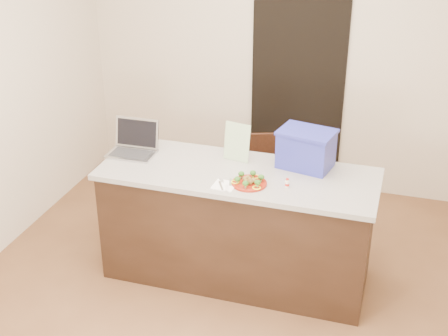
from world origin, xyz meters
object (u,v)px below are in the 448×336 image
(plate, at_px, (249,183))
(napkin, at_px, (224,185))
(laptop, at_px, (134,144))
(island, at_px, (237,225))
(chair, at_px, (255,174))
(blue_box, at_px, (306,149))
(yogurt_bottle, at_px, (287,184))

(plate, relative_size, napkin, 1.61)
(laptop, bearing_deg, island, -7.24)
(napkin, xyz_separation_m, laptop, (-0.84, 0.34, 0.07))
(chair, bearing_deg, napkin, -107.19)
(laptop, bearing_deg, napkin, -22.79)
(plate, xyz_separation_m, blue_box, (0.32, 0.40, 0.14))
(yogurt_bottle, height_order, blue_box, blue_box)
(plate, height_order, yogurt_bottle, yogurt_bottle)
(laptop, relative_size, blue_box, 0.81)
(blue_box, height_order, chair, blue_box)
(yogurt_bottle, bearing_deg, napkin, -165.31)
(island, distance_m, blue_box, 0.79)
(plate, xyz_separation_m, laptop, (-1.01, 0.27, 0.06))
(laptop, bearing_deg, yogurt_bottle, -11.06)
(island, xyz_separation_m, yogurt_bottle, (0.40, -0.13, 0.49))
(laptop, xyz_separation_m, chair, (0.79, 0.76, -0.52))
(plate, relative_size, laptop, 0.69)
(island, distance_m, chair, 0.86)
(plate, bearing_deg, yogurt_bottle, 8.19)
(napkin, relative_size, blue_box, 0.35)
(island, bearing_deg, laptop, 173.68)
(napkin, relative_size, laptop, 0.43)
(napkin, bearing_deg, blue_box, 44.27)
(plate, height_order, napkin, plate)
(island, distance_m, plate, 0.51)
(island, relative_size, yogurt_bottle, 31.11)
(laptop, bearing_deg, blue_box, 4.88)
(yogurt_bottle, height_order, chair, yogurt_bottle)
(napkin, distance_m, chair, 1.19)
(napkin, xyz_separation_m, yogurt_bottle, (0.43, 0.11, 0.02))
(napkin, bearing_deg, chair, 92.83)
(yogurt_bottle, distance_m, laptop, 1.29)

